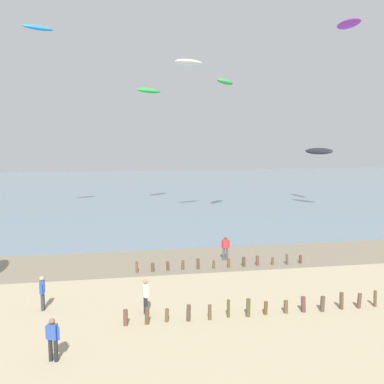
# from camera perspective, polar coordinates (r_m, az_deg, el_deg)

# --- Properties ---
(wet_sand_strip) EXTENTS (120.00, 6.23, 0.01)m
(wet_sand_strip) POSITION_cam_1_polar(r_m,az_deg,el_deg) (30.66, -6.86, -8.87)
(wet_sand_strip) COLOR #7A6D59
(wet_sand_strip) RESTS_ON ground
(sea) EXTENTS (160.00, 70.00, 0.10)m
(sea) POSITION_cam_1_polar(r_m,az_deg,el_deg) (68.06, -8.65, 0.18)
(sea) COLOR slate
(sea) RESTS_ON ground
(groyne_mid) EXTENTS (16.37, 0.34, 0.88)m
(groyne_mid) POSITION_cam_1_polar(r_m,az_deg,el_deg) (22.76, 12.77, -13.93)
(groyne_mid) COLOR brown
(groyne_mid) RESTS_ON ground
(groyne_far) EXTENTS (11.05, 0.36, 0.70)m
(groyne_far) POSITION_cam_1_polar(r_m,az_deg,el_deg) (29.22, 3.49, -9.05)
(groyne_far) COLOR brown
(groyne_far) RESTS_ON ground
(person_nearest_camera) EXTENTS (0.25, 0.57, 1.71)m
(person_nearest_camera) POSITION_cam_1_polar(r_m,az_deg,el_deg) (22.06, -5.95, -12.98)
(person_nearest_camera) COLOR #232328
(person_nearest_camera) RESTS_ON ground
(person_mid_beach) EXTENTS (0.54, 0.33, 1.71)m
(person_mid_beach) POSITION_cam_1_polar(r_m,az_deg,el_deg) (18.56, -17.33, -17.37)
(person_mid_beach) COLOR #232328
(person_mid_beach) RESTS_ON ground
(person_left_flank) EXTENTS (0.22, 0.57, 1.71)m
(person_left_flank) POSITION_cam_1_polar(r_m,az_deg,el_deg) (23.56, -18.54, -11.99)
(person_left_flank) COLOR #383842
(person_left_flank) RESTS_ON ground
(person_far_down_beach) EXTENTS (0.57, 0.25, 1.71)m
(person_far_down_beach) POSITION_cam_1_polar(r_m,az_deg,el_deg) (30.78, 4.29, -7.01)
(person_far_down_beach) COLOR #4C4C56
(person_far_down_beach) RESTS_ON ground
(kite_aloft_1) EXTENTS (3.13, 2.20, 0.73)m
(kite_aloft_1) POSITION_cam_1_polar(r_m,az_deg,el_deg) (42.22, -0.41, 16.18)
(kite_aloft_1) COLOR white
(kite_aloft_2) EXTENTS (3.03, 2.34, 0.72)m
(kite_aloft_2) POSITION_cam_1_polar(r_m,az_deg,el_deg) (46.09, -19.04, 19.21)
(kite_aloft_2) COLOR #2384D1
(kite_aloft_3) EXTENTS (2.76, 3.10, 0.79)m
(kite_aloft_3) POSITION_cam_1_polar(r_m,az_deg,el_deg) (43.35, 4.26, 13.86)
(kite_aloft_3) COLOR green
(kite_aloft_5) EXTENTS (3.42, 3.04, 0.84)m
(kite_aloft_5) POSITION_cam_1_polar(r_m,az_deg,el_deg) (50.69, -5.52, 12.77)
(kite_aloft_5) COLOR green
(kite_aloft_6) EXTENTS (2.90, 3.59, 1.00)m
(kite_aloft_6) POSITION_cam_1_polar(r_m,az_deg,el_deg) (52.05, 15.88, 5.04)
(kite_aloft_6) COLOR black
(kite_aloft_7) EXTENTS (1.57, 3.64, 0.96)m
(kite_aloft_7) POSITION_cam_1_polar(r_m,az_deg,el_deg) (47.07, 19.34, 19.59)
(kite_aloft_7) COLOR purple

